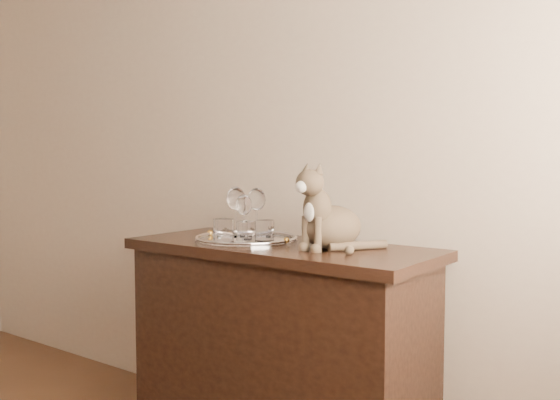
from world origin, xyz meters
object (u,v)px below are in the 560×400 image
(tray, at_px, (246,240))
(wine_glass_b, at_px, (257,212))
(sideboard, at_px, (280,354))
(wine_glass_d, at_px, (244,216))
(cat, at_px, (331,205))
(tumbler_b, at_px, (224,231))
(wine_glass_a, at_px, (236,211))
(tumbler_c, at_px, (265,231))
(tumbler_a, at_px, (246,232))

(tray, height_order, wine_glass_b, wine_glass_b)
(sideboard, xyz_separation_m, wine_glass_d, (-0.18, 0.00, 0.52))
(sideboard, bearing_deg, tray, -175.36)
(tray, bearing_deg, cat, 6.07)
(tumbler_b, bearing_deg, cat, 24.04)
(wine_glass_a, bearing_deg, tumbler_c, -15.20)
(tumbler_c, bearing_deg, wine_glass_b, 139.45)
(tray, relative_size, cat, 1.29)
(tumbler_c, xyz_separation_m, cat, (0.27, 0.04, 0.11))
(wine_glass_d, xyz_separation_m, tumbler_c, (0.12, -0.02, -0.05))
(wine_glass_d, xyz_separation_m, tumbler_b, (0.02, -0.14, -0.04))
(wine_glass_b, distance_m, cat, 0.41)
(tumbler_a, relative_size, tumbler_c, 1.00)
(wine_glass_a, xyz_separation_m, wine_glass_b, (0.06, 0.06, -0.00))
(cat, bearing_deg, wine_glass_d, -168.82)
(sideboard, bearing_deg, wine_glass_a, 171.82)
(sideboard, bearing_deg, tumbler_a, -132.02)
(wine_glass_b, height_order, tumbler_a, wine_glass_b)
(tumbler_c, bearing_deg, tray, 178.24)
(wine_glass_a, height_order, tumbler_b, wine_glass_a)
(tumbler_c, bearing_deg, tumbler_b, -128.61)
(tray, bearing_deg, sideboard, 4.64)
(cat, bearing_deg, wine_glass_a, -173.80)
(tumbler_a, bearing_deg, wine_glass_a, 141.15)
(wine_glass_a, bearing_deg, tray, -27.00)
(tumbler_c, bearing_deg, sideboard, 14.26)
(tumbler_a, distance_m, tumbler_c, 0.08)
(wine_glass_a, height_order, wine_glass_d, wine_glass_a)
(tumbler_a, distance_m, cat, 0.34)
(sideboard, distance_m, tray, 0.46)
(wine_glass_d, height_order, tumbler_b, wine_glass_d)
(wine_glass_b, bearing_deg, wine_glass_a, -133.16)
(wine_glass_d, height_order, cat, cat)
(wine_glass_b, bearing_deg, tray, -71.02)
(wine_glass_a, bearing_deg, cat, -1.17)
(tray, height_order, wine_glass_a, wine_glass_a)
(tumbler_a, xyz_separation_m, tumbler_c, (0.03, 0.08, 0.00))
(tray, relative_size, tumbler_a, 4.98)
(tumbler_c, bearing_deg, cat, 8.73)
(wine_glass_a, bearing_deg, tumbler_a, -38.85)
(wine_glass_d, distance_m, tumbler_a, 0.14)
(tray, xyz_separation_m, wine_glass_d, (-0.02, 0.01, 0.09))
(tray, xyz_separation_m, cat, (0.37, 0.04, 0.15))
(wine_glass_b, xyz_separation_m, cat, (0.40, -0.07, 0.05))
(wine_glass_a, relative_size, tumbler_b, 2.27)
(cat, bearing_deg, tumbler_b, -148.59)
(sideboard, bearing_deg, wine_glass_d, 179.85)
(wine_glass_b, bearing_deg, tumbler_c, -40.55)
(sideboard, relative_size, wine_glass_b, 6.16)
(tumbler_b, xyz_separation_m, tumbler_c, (0.10, 0.12, -0.00))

